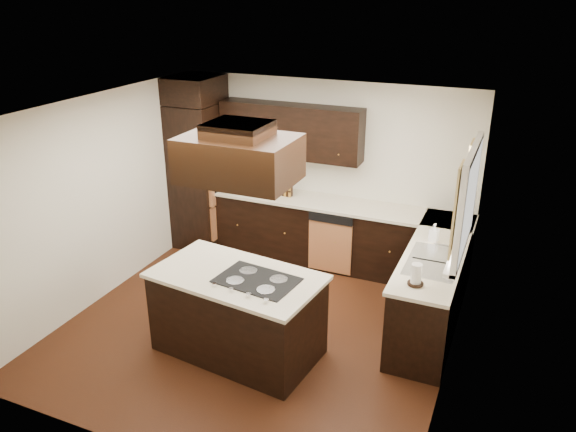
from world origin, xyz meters
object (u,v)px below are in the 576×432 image
at_px(range_hood, 239,159).
at_px(spice_rack, 282,186).
at_px(oven_column, 200,176).
at_px(island, 238,315).

bearing_deg(range_hood, spice_rack, 104.45).
xyz_separation_m(oven_column, island, (1.78, -2.24, -0.62)).
xyz_separation_m(island, range_hood, (0.09, -0.02, 1.72)).
bearing_deg(spice_rack, range_hood, -68.29).
relative_size(range_hood, spice_rack, 3.40).
relative_size(island, spice_rack, 5.39).
relative_size(oven_column, spice_rack, 6.87).
bearing_deg(spice_rack, island, -70.28).
xyz_separation_m(oven_column, spice_rack, (1.27, 0.09, -0.01)).
xyz_separation_m(island, spice_rack, (-0.51, 2.32, 0.61)).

